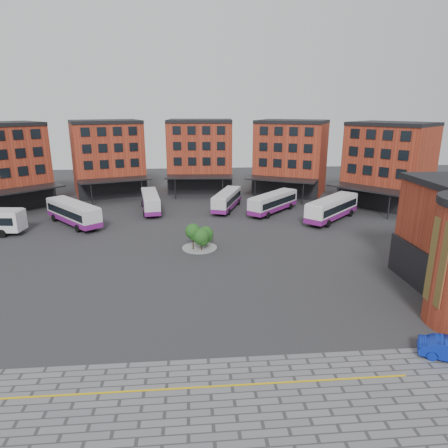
{
  "coord_description": "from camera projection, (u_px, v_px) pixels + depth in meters",
  "views": [
    {
      "loc": [
        1.05,
        -35.43,
        17.21
      ],
      "look_at": [
        4.84,
        9.0,
        4.0
      ],
      "focal_mm": 32.0,
      "sensor_mm": 36.0,
      "label": 1
    }
  ],
  "objects": [
    {
      "name": "ground",
      "position": [
        182.0,
        291.0,
        38.65
      ],
      "size": [
        160.0,
        160.0,
        0.0
      ],
      "primitive_type": "plane",
      "color": "#28282B",
      "rests_on": "ground"
    },
    {
      "name": "yellow_line",
      "position": [
        210.0,
        387.0,
        25.43
      ],
      "size": [
        26.0,
        0.15,
        0.02
      ],
      "primitive_type": "cube",
      "color": "gold",
      "rests_on": "paving_zone"
    },
    {
      "name": "main_building",
      "position": [
        158.0,
        163.0,
        72.75
      ],
      "size": [
        94.14,
        42.48,
        14.6
      ],
      "color": "#9C3722",
      "rests_on": "ground"
    },
    {
      "name": "tree_island",
      "position": [
        201.0,
        236.0,
        49.46
      ],
      "size": [
        4.4,
        4.4,
        3.41
      ],
      "color": "gray",
      "rests_on": "ground"
    },
    {
      "name": "bus_b",
      "position": [
        73.0,
        213.0,
        59.7
      ],
      "size": [
        10.16,
        11.19,
        3.47
      ],
      "rotation": [
        0.0,
        0.0,
        0.71
      ],
      "color": "silver",
      "rests_on": "ground"
    },
    {
      "name": "bus_c",
      "position": [
        150.0,
        201.0,
        67.54
      ],
      "size": [
        4.25,
        11.46,
        3.15
      ],
      "rotation": [
        0.0,
        0.0,
        0.15
      ],
      "color": "silver",
      "rests_on": "ground"
    },
    {
      "name": "bus_d",
      "position": [
        227.0,
        200.0,
        68.76
      ],
      "size": [
        6.18,
        11.37,
        3.14
      ],
      "rotation": [
        0.0,
        0.0,
        -0.34
      ],
      "color": "silver",
      "rests_on": "ground"
    },
    {
      "name": "bus_e",
      "position": [
        273.0,
        202.0,
        66.66
      ],
      "size": [
        9.82,
        10.29,
        3.26
      ],
      "rotation": [
        0.0,
        0.0,
        -0.75
      ],
      "color": "silver",
      "rests_on": "ground"
    },
    {
      "name": "bus_f",
      "position": [
        332.0,
        208.0,
        62.2
      ],
      "size": [
        10.96,
        10.89,
        3.54
      ],
      "rotation": [
        0.0,
        0.0,
        -0.79
      ],
      "color": "white",
      "rests_on": "ground"
    }
  ]
}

